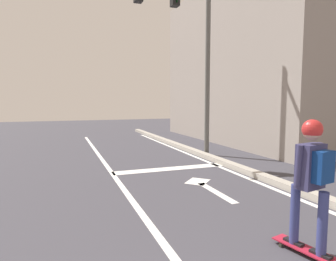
% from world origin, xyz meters
% --- Properties ---
extents(lane_line_center, '(0.12, 20.00, 0.01)m').
position_xyz_m(lane_line_center, '(0.17, 6.00, 0.00)').
color(lane_line_center, silver).
rests_on(lane_line_center, ground).
extents(lane_line_curbside, '(0.12, 20.00, 0.01)m').
position_xyz_m(lane_line_curbside, '(3.11, 6.00, 0.00)').
color(lane_line_curbside, silver).
rests_on(lane_line_curbside, ground).
extents(stop_bar, '(3.09, 0.40, 0.01)m').
position_xyz_m(stop_bar, '(1.71, 7.91, 0.00)').
color(stop_bar, silver).
rests_on(stop_bar, ground).
extents(lane_arrow_stem, '(0.16, 1.40, 0.01)m').
position_xyz_m(lane_arrow_stem, '(1.87, 5.66, 0.00)').
color(lane_arrow_stem, silver).
rests_on(lane_arrow_stem, ground).
extents(lane_arrow_head, '(0.71, 0.71, 0.01)m').
position_xyz_m(lane_arrow_head, '(1.87, 6.51, 0.00)').
color(lane_arrow_head, silver).
rests_on(lane_arrow_head, ground).
extents(curb_strip, '(0.24, 24.00, 0.14)m').
position_xyz_m(curb_strip, '(3.36, 6.00, 0.07)').
color(curb_strip, '#A59E93').
rests_on(curb_strip, ground).
extents(skateboard, '(0.38, 0.85, 0.07)m').
position_xyz_m(skateboard, '(1.67, 3.17, 0.06)').
color(skateboard, '#A61D31').
rests_on(skateboard, ground).
extents(skater, '(0.43, 0.59, 1.54)m').
position_xyz_m(skater, '(1.68, 3.15, 1.03)').
color(skater, navy).
rests_on(skater, skateboard).
extents(traffic_signal_mast, '(3.58, 0.34, 5.68)m').
position_xyz_m(traffic_signal_mast, '(2.76, 9.41, 3.99)').
color(traffic_signal_mast, '#575854').
rests_on(traffic_signal_mast, ground).
extents(building_block, '(10.27, 10.28, 7.07)m').
position_xyz_m(building_block, '(10.39, 12.16, 3.53)').
color(building_block, gray).
rests_on(building_block, ground).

